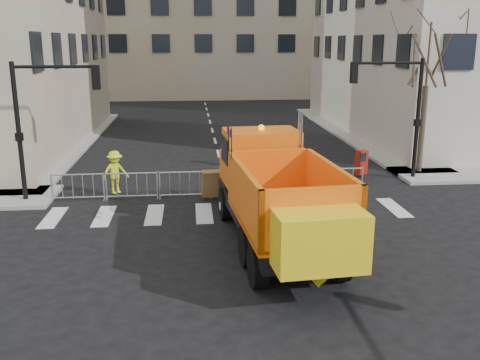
{
  "coord_description": "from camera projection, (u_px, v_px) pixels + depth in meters",
  "views": [
    {
      "loc": [
        -1.52,
        -13.19,
        6.17
      ],
      "look_at": [
        -0.05,
        2.5,
        2.02
      ],
      "focal_mm": 40.0,
      "sensor_mm": 36.0,
      "label": 1
    }
  ],
  "objects": [
    {
      "name": "ground",
      "position": [
        251.0,
        276.0,
        14.4
      ],
      "size": [
        120.0,
        120.0,
        0.0
      ],
      "primitive_type": "plane",
      "color": "black",
      "rests_on": "ground"
    },
    {
      "name": "sidewalk_back",
      "position": [
        228.0,
        188.0,
        22.57
      ],
      "size": [
        64.0,
        5.0,
        0.15
      ],
      "primitive_type": "cube",
      "color": "gray",
      "rests_on": "ground"
    },
    {
      "name": "traffic_light_left",
      "position": [
        19.0,
        134.0,
        20.22
      ],
      "size": [
        0.18,
        0.18,
        5.4
      ],
      "primitive_type": "cylinder",
      "color": "black",
      "rests_on": "ground"
    },
    {
      "name": "traffic_light_right",
      "position": [
        417.0,
        121.0,
        23.63
      ],
      "size": [
        0.18,
        0.18,
        5.4
      ],
      "primitive_type": "cylinder",
      "color": "black",
      "rests_on": "ground"
    },
    {
      "name": "crowd_barriers",
      "position": [
        211.0,
        184.0,
        21.51
      ],
      "size": [
        12.6,
        0.6,
        1.1
      ],
      "primitive_type": null,
      "color": "#9EA0A5",
      "rests_on": "ground"
    },
    {
      "name": "street_tree",
      "position": [
        425.0,
        94.0,
        24.39
      ],
      "size": [
        3.0,
        3.0,
        7.5
      ],
      "primitive_type": null,
      "color": "#382B21",
      "rests_on": "ground"
    },
    {
      "name": "plow_truck",
      "position": [
        277.0,
        193.0,
        15.88
      ],
      "size": [
        3.73,
        10.4,
        3.96
      ],
      "rotation": [
        0.0,
        0.0,
        1.65
      ],
      "color": "black",
      "rests_on": "ground"
    },
    {
      "name": "cop_a",
      "position": [
        229.0,
        178.0,
        20.9
      ],
      "size": [
        0.81,
        0.73,
        1.87
      ],
      "primitive_type": "imported",
      "rotation": [
        0.0,
        0.0,
        3.66
      ],
      "color": "black",
      "rests_on": "ground"
    },
    {
      "name": "cop_b",
      "position": [
        259.0,
        180.0,
        21.03
      ],
      "size": [
        0.98,
        0.9,
        1.64
      ],
      "primitive_type": "imported",
      "rotation": [
        0.0,
        0.0,
        2.71
      ],
      "color": "black",
      "rests_on": "ground"
    },
    {
      "name": "cop_c",
      "position": [
        275.0,
        179.0,
        21.09
      ],
      "size": [
        0.77,
        1.04,
        1.64
      ],
      "primitive_type": "imported",
      "rotation": [
        0.0,
        0.0,
        4.27
      ],
      "color": "black",
      "rests_on": "ground"
    },
    {
      "name": "worker",
      "position": [
        115.0,
        172.0,
        21.43
      ],
      "size": [
        1.29,
        1.14,
        1.74
      ],
      "primitive_type": "imported",
      "rotation": [
        0.0,
        0.0,
        0.56
      ],
      "color": "#DEF01C",
      "rests_on": "sidewalk_back"
    },
    {
      "name": "newspaper_box",
      "position": [
        361.0,
        162.0,
        24.6
      ],
      "size": [
        0.57,
        0.55,
        1.1
      ],
      "primitive_type": "cube",
      "rotation": [
        0.0,
        0.0,
        0.42
      ],
      "color": "#98190B",
      "rests_on": "sidewalk_back"
    }
  ]
}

